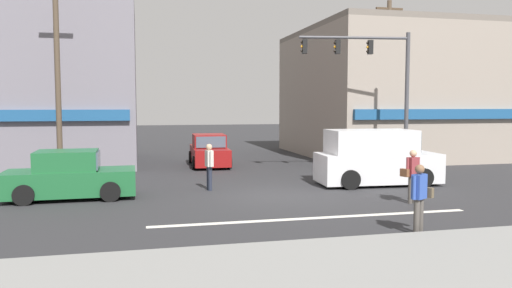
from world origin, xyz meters
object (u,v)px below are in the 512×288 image
(utility_pole_far_right, at_px, (388,81))
(pedestrian_mid_crossing, at_px, (412,173))
(sedan_crossing_rightbound, at_px, (70,177))
(utility_pole_near_left, at_px, (58,76))
(van_crossing_leftbound, at_px, (375,159))
(traffic_light_mast, at_px, (378,76))
(pedestrian_far_side, at_px, (209,164))
(sedan_crossing_center, at_px, (209,152))
(pedestrian_foreground_with_bag, at_px, (420,195))

(utility_pole_far_right, height_order, pedestrian_mid_crossing, utility_pole_far_right)
(sedan_crossing_rightbound, bearing_deg, utility_pole_far_right, 21.41)
(utility_pole_near_left, xyz_separation_m, van_crossing_leftbound, (11.99, -4.39, -3.23))
(traffic_light_mast, bearing_deg, pedestrian_far_side, -162.70)
(van_crossing_leftbound, relative_size, pedestrian_mid_crossing, 2.82)
(sedan_crossing_center, bearing_deg, utility_pole_far_right, -14.13)
(pedestrian_foreground_with_bag, bearing_deg, pedestrian_far_side, 118.83)
(sedan_crossing_center, relative_size, pedestrian_foreground_with_bag, 2.49)
(utility_pole_near_left, distance_m, van_crossing_leftbound, 13.17)
(utility_pole_near_left, distance_m, pedestrian_far_side, 7.73)
(pedestrian_foreground_with_bag, xyz_separation_m, pedestrian_far_side, (-3.98, 7.23, -0.00))
(pedestrian_foreground_with_bag, bearing_deg, van_crossing_leftbound, 71.19)
(utility_pole_far_right, distance_m, sedan_crossing_rightbound, 15.72)
(sedan_crossing_center, bearing_deg, utility_pole_near_left, -155.44)
(utility_pole_far_right, relative_size, van_crossing_leftbound, 1.73)
(utility_pole_near_left, relative_size, sedan_crossing_rightbound, 1.98)
(utility_pole_near_left, height_order, van_crossing_leftbound, utility_pole_near_left)
(traffic_light_mast, height_order, sedan_crossing_center, traffic_light_mast)
(pedestrian_foreground_with_bag, bearing_deg, sedan_crossing_center, 101.68)
(traffic_light_mast, height_order, van_crossing_leftbound, traffic_light_mast)
(pedestrian_foreground_with_bag, bearing_deg, utility_pole_near_left, 130.09)
(traffic_light_mast, height_order, sedan_crossing_rightbound, traffic_light_mast)
(utility_pole_near_left, xyz_separation_m, pedestrian_far_side, (5.62, -4.17, -3.28))
(pedestrian_mid_crossing, bearing_deg, pedestrian_foreground_with_bag, -118.13)
(sedan_crossing_center, distance_m, pedestrian_far_side, 7.27)
(utility_pole_far_right, bearing_deg, pedestrian_foreground_with_bag, -114.69)
(traffic_light_mast, xyz_separation_m, sedan_crossing_rightbound, (-12.42, -2.99, -3.59))
(utility_pole_far_right, xyz_separation_m, pedestrian_mid_crossing, (-3.81, -8.85, -3.27))
(traffic_light_mast, bearing_deg, utility_pole_far_right, 54.62)
(pedestrian_mid_crossing, height_order, pedestrian_far_side, same)
(sedan_crossing_rightbound, bearing_deg, pedestrian_mid_crossing, -17.27)
(traffic_light_mast, bearing_deg, sedan_crossing_center, 144.78)
(pedestrian_far_side, bearing_deg, pedestrian_mid_crossing, -33.32)
(sedan_crossing_center, relative_size, pedestrian_mid_crossing, 2.49)
(van_crossing_leftbound, xyz_separation_m, pedestrian_foreground_with_bag, (-2.39, -7.01, -0.05))
(van_crossing_leftbound, distance_m, sedan_crossing_center, 9.16)
(traffic_light_mast, relative_size, pedestrian_mid_crossing, 3.71)
(sedan_crossing_center, height_order, pedestrian_mid_crossing, pedestrian_mid_crossing)
(van_crossing_leftbound, bearing_deg, sedan_crossing_center, 125.90)
(utility_pole_near_left, distance_m, sedan_crossing_rightbound, 5.99)
(utility_pole_far_right, distance_m, pedestrian_foreground_with_bag, 13.89)
(sedan_crossing_rightbound, distance_m, pedestrian_mid_crossing, 10.95)
(traffic_light_mast, bearing_deg, van_crossing_leftbound, -117.87)
(utility_pole_near_left, relative_size, sedan_crossing_center, 1.96)
(utility_pole_far_right, relative_size, traffic_light_mast, 1.31)
(sedan_crossing_center, bearing_deg, sedan_crossing_rightbound, -126.03)
(traffic_light_mast, height_order, pedestrian_mid_crossing, traffic_light_mast)
(sedan_crossing_rightbound, xyz_separation_m, sedan_crossing_center, (5.65, 7.76, 0.00))
(sedan_crossing_center, xyz_separation_m, pedestrian_foreground_with_bag, (2.98, -14.43, 0.24))
(utility_pole_far_right, distance_m, sedan_crossing_center, 9.56)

